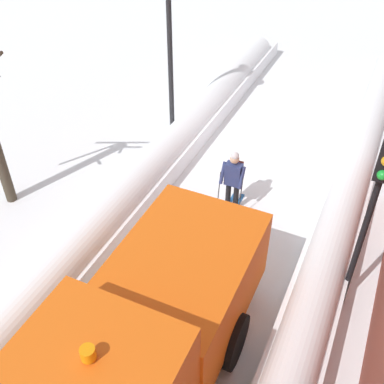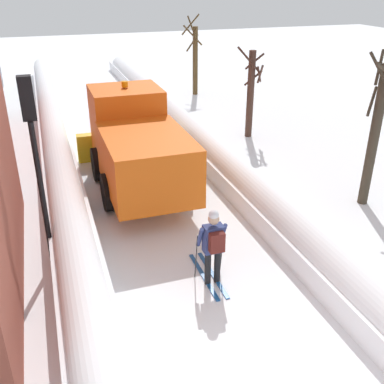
{
  "view_description": "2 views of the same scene",
  "coord_description": "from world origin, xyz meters",
  "px_view_note": "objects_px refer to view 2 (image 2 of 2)",
  "views": [
    {
      "loc": [
        -2.82,
        11.66,
        8.21
      ],
      "look_at": [
        0.53,
        4.34,
        1.7
      ],
      "focal_mm": 43.42,
      "sensor_mm": 36.0,
      "label": 1
    },
    {
      "loc": [
        -2.83,
        -4.92,
        6.14
      ],
      "look_at": [
        0.17,
        3.99,
        1.58
      ],
      "focal_mm": 42.06,
      "sensor_mm": 36.0,
      "label": 2
    }
  ],
  "objects_px": {
    "bare_tree_near": "(375,133)",
    "bare_tree_mid": "(251,92)",
    "skier": "(213,244)",
    "plow_truck": "(137,144)",
    "bare_tree_far": "(195,58)",
    "traffic_light_pole": "(33,139)"
  },
  "relations": [
    {
      "from": "bare_tree_near",
      "to": "bare_tree_far",
      "type": "bearing_deg",
      "value": 91.39
    },
    {
      "from": "skier",
      "to": "plow_truck",
      "type": "bearing_deg",
      "value": 95.05
    },
    {
      "from": "traffic_light_pole",
      "to": "bare_tree_near",
      "type": "xyz_separation_m",
      "value": [
        8.93,
        0.17,
        -0.86
      ]
    },
    {
      "from": "bare_tree_near",
      "to": "bare_tree_mid",
      "type": "relative_size",
      "value": 1.2
    },
    {
      "from": "skier",
      "to": "bare_tree_far",
      "type": "distance_m",
      "value": 17.44
    },
    {
      "from": "bare_tree_far",
      "to": "skier",
      "type": "bearing_deg",
      "value": -107.66
    },
    {
      "from": "traffic_light_pole",
      "to": "plow_truck",
      "type": "bearing_deg",
      "value": 49.32
    },
    {
      "from": "skier",
      "to": "bare_tree_mid",
      "type": "bearing_deg",
      "value": 60.46
    },
    {
      "from": "bare_tree_near",
      "to": "bare_tree_mid",
      "type": "xyz_separation_m",
      "value": [
        -0.6,
        6.69,
        -0.32
      ]
    },
    {
      "from": "bare_tree_mid",
      "to": "bare_tree_far",
      "type": "distance_m",
      "value": 7.73
    },
    {
      "from": "bare_tree_near",
      "to": "bare_tree_far",
      "type": "relative_size",
      "value": 1.04
    },
    {
      "from": "bare_tree_mid",
      "to": "plow_truck",
      "type": "bearing_deg",
      "value": -146.99
    },
    {
      "from": "skier",
      "to": "traffic_light_pole",
      "type": "xyz_separation_m",
      "value": [
        -3.3,
        2.01,
        2.05
      ]
    },
    {
      "from": "skier",
      "to": "bare_tree_mid",
      "type": "xyz_separation_m",
      "value": [
        5.03,
        8.87,
        0.86
      ]
    },
    {
      "from": "skier",
      "to": "bare_tree_mid",
      "type": "relative_size",
      "value": 0.49
    },
    {
      "from": "plow_truck",
      "to": "skier",
      "type": "distance_m",
      "value": 5.34
    },
    {
      "from": "traffic_light_pole",
      "to": "bare_tree_near",
      "type": "bearing_deg",
      "value": 1.07
    },
    {
      "from": "bare_tree_near",
      "to": "bare_tree_mid",
      "type": "distance_m",
      "value": 6.73
    },
    {
      "from": "bare_tree_far",
      "to": "bare_tree_near",
      "type": "bearing_deg",
      "value": -88.61
    },
    {
      "from": "bare_tree_mid",
      "to": "bare_tree_far",
      "type": "height_order",
      "value": "bare_tree_far"
    },
    {
      "from": "skier",
      "to": "traffic_light_pole",
      "type": "height_order",
      "value": "traffic_light_pole"
    },
    {
      "from": "skier",
      "to": "traffic_light_pole",
      "type": "bearing_deg",
      "value": 148.59
    }
  ]
}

